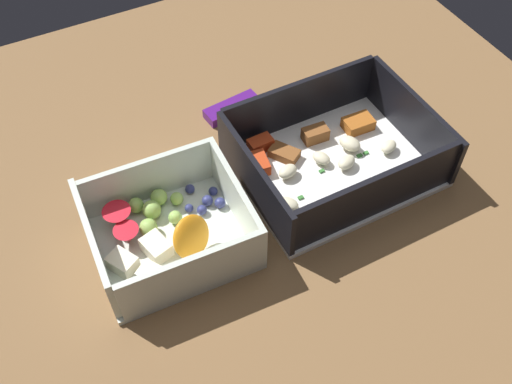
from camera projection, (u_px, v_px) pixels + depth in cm
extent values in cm
cube|color=brown|center=(266.00, 203.00, 64.65)|extent=(80.00, 80.00, 2.00)
cube|color=white|center=(332.00, 166.00, 66.32)|extent=(20.80, 16.24, 0.60)
cube|color=black|center=(253.00, 179.00, 60.77)|extent=(0.68, 16.14, 6.11)
cube|color=black|center=(410.00, 115.00, 66.66)|extent=(0.68, 16.14, 6.11)
cube|color=black|center=(299.00, 102.00, 68.03)|extent=(19.52, 0.70, 6.11)
cube|color=black|center=(377.00, 195.00, 59.40)|extent=(19.52, 0.70, 6.11)
ellipsoid|color=beige|center=(389.00, 146.00, 66.79)|extent=(2.57, 2.21, 1.08)
ellipsoid|color=beige|center=(346.00, 162.00, 65.24)|extent=(2.72, 2.33, 1.15)
ellipsoid|color=beige|center=(288.00, 171.00, 64.38)|extent=(2.63, 2.15, 1.15)
ellipsoid|color=beige|center=(350.00, 143.00, 66.85)|extent=(2.69, 3.13, 1.32)
ellipsoid|color=beige|center=(288.00, 204.00, 61.52)|extent=(2.73, 2.83, 1.16)
ellipsoid|color=beige|center=(328.00, 210.00, 60.80)|extent=(3.01, 2.17, 1.46)
ellipsoid|color=beige|center=(321.00, 158.00, 65.67)|extent=(2.24, 2.59, 1.09)
cube|color=brown|center=(315.00, 134.00, 67.95)|extent=(3.03, 1.95, 1.60)
cube|color=#AD5B1E|center=(358.00, 124.00, 69.19)|extent=(3.54, 2.53, 1.38)
cube|color=red|center=(260.00, 144.00, 66.99)|extent=(2.83, 1.79, 1.52)
cube|color=brown|center=(284.00, 153.00, 66.46)|extent=(3.46, 3.83, 1.02)
cube|color=red|center=(258.00, 164.00, 65.23)|extent=(2.49, 3.23, 1.40)
cube|color=#387A33|center=(364.00, 150.00, 67.31)|extent=(0.60, 0.40, 0.20)
cube|color=#387A33|center=(301.00, 198.00, 62.97)|extent=(0.60, 0.40, 0.20)
cube|color=#387A33|center=(323.00, 173.00, 65.19)|extent=(0.60, 0.40, 0.20)
cube|color=#387A33|center=(359.00, 154.00, 66.90)|extent=(0.60, 0.40, 0.20)
cube|color=#387A33|center=(386.00, 151.00, 67.26)|extent=(0.60, 0.40, 0.20)
cube|color=silver|center=(172.00, 242.00, 59.88)|extent=(15.71, 14.03, 0.60)
cube|color=silver|center=(96.00, 250.00, 55.58)|extent=(1.23, 13.34, 5.56)
cube|color=silver|center=(236.00, 200.00, 59.39)|extent=(1.23, 13.34, 5.56)
cube|color=silver|center=(148.00, 179.00, 61.12)|extent=(13.91, 1.26, 5.56)
cube|color=silver|center=(192.00, 275.00, 53.86)|extent=(13.91, 1.26, 5.56)
ellipsoid|color=orange|center=(191.00, 237.00, 57.02)|extent=(5.41, 4.90, 4.56)
cube|color=#F4EACC|center=(152.00, 275.00, 56.15)|extent=(3.08, 3.23, 1.55)
cube|color=#F4EACC|center=(156.00, 247.00, 58.06)|extent=(2.83, 3.34, 1.73)
cube|color=#F4EACC|center=(123.00, 263.00, 57.00)|extent=(3.07, 3.33, 1.61)
sphere|color=#9ECC60|center=(152.00, 210.00, 60.83)|extent=(1.99, 1.99, 1.99)
sphere|color=#9ECC60|center=(148.00, 227.00, 59.48)|extent=(1.88, 1.88, 1.88)
sphere|color=#9ECC60|center=(136.00, 205.00, 61.39)|extent=(1.67, 1.67, 1.67)
sphere|color=#9ECC60|center=(175.00, 217.00, 60.54)|extent=(1.45, 1.45, 1.45)
sphere|color=#9ECC60|center=(159.00, 197.00, 62.00)|extent=(1.79, 1.79, 1.79)
sphere|color=#9ECC60|center=(177.00, 199.00, 62.10)|extent=(1.41, 1.41, 1.41)
cone|color=red|center=(118.00, 218.00, 59.94)|extent=(2.93, 2.93, 2.34)
cone|color=red|center=(127.00, 236.00, 58.72)|extent=(2.58, 2.58, 2.06)
sphere|color=navy|center=(189.00, 208.00, 61.62)|extent=(0.92, 0.92, 0.92)
sphere|color=navy|center=(213.00, 191.00, 63.02)|extent=(0.99, 0.99, 0.99)
sphere|color=navy|center=(207.00, 201.00, 62.08)|extent=(1.19, 1.19, 1.19)
sphere|color=navy|center=(202.00, 210.00, 61.37)|extent=(1.07, 1.07, 1.07)
sphere|color=navy|center=(190.00, 189.00, 63.17)|extent=(1.04, 1.04, 1.04)
sphere|color=navy|center=(220.00, 203.00, 61.90)|extent=(1.17, 1.17, 1.17)
cube|color=#51197A|center=(232.00, 108.00, 71.85)|extent=(7.22, 3.15, 1.20)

